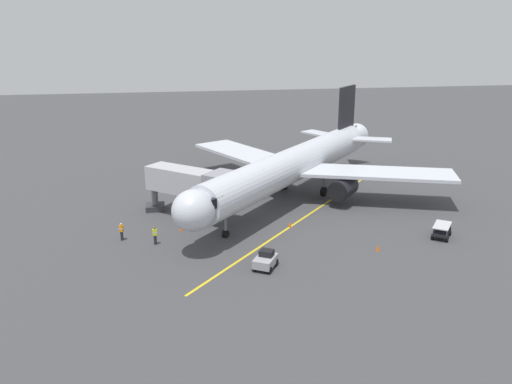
# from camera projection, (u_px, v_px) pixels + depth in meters

# --- Properties ---
(ground_plane) EXTENTS (220.00, 220.00, 0.00)m
(ground_plane) POSITION_uv_depth(u_px,v_px,m) (294.00, 199.00, 60.70)
(ground_plane) COLOR #424244
(apron_lead_in_line) EXTENTS (26.56, 30.22, 0.01)m
(apron_lead_in_line) POSITION_uv_depth(u_px,v_px,m) (306.00, 217.00, 55.01)
(apron_lead_in_line) COLOR yellow
(apron_lead_in_line) RESTS_ON ground
(airplane) EXTENTS (32.45, 33.58, 11.50)m
(airplane) POSITION_uv_depth(u_px,v_px,m) (294.00, 165.00, 59.69)
(airplane) COLOR silver
(airplane) RESTS_ON ground
(jet_bridge) EXTENTS (9.87, 9.06, 5.40)m
(jet_bridge) POSITION_uv_depth(u_px,v_px,m) (195.00, 184.00, 53.24)
(jet_bridge) COLOR #B7B7BC
(jet_bridge) RESTS_ON ground
(ground_crew_marshaller) EXTENTS (0.47, 0.41, 1.71)m
(ground_crew_marshaller) POSITION_uv_depth(u_px,v_px,m) (121.00, 231.00, 48.67)
(ground_crew_marshaller) COLOR #23232D
(ground_crew_marshaller) RESTS_ON ground
(ground_crew_wing_walker) EXTENTS (0.42, 0.28, 1.71)m
(ground_crew_wing_walker) POSITION_uv_depth(u_px,v_px,m) (155.00, 235.00, 47.75)
(ground_crew_wing_walker) COLOR #23232D
(ground_crew_wing_walker) RESTS_ON ground
(baggage_cart_near_nose) EXTENTS (2.68, 2.92, 1.27)m
(baggage_cart_near_nose) POSITION_uv_depth(u_px,v_px,m) (442.00, 231.00, 49.40)
(baggage_cart_near_nose) COLOR black
(baggage_cart_near_nose) RESTS_ON ground
(tug_portside) EXTENTS (2.47, 2.74, 1.50)m
(tug_portside) POSITION_uv_depth(u_px,v_px,m) (265.00, 260.00, 43.05)
(tug_portside) COLOR #9E9EA3
(tug_portside) RESTS_ON ground
(safety_cone_nose_left) EXTENTS (0.32, 0.32, 0.55)m
(safety_cone_nose_left) POSITION_uv_depth(u_px,v_px,m) (290.00, 224.00, 52.06)
(safety_cone_nose_left) COLOR #F2590F
(safety_cone_nose_left) RESTS_ON ground
(safety_cone_nose_right) EXTENTS (0.32, 0.32, 0.55)m
(safety_cone_nose_right) POSITION_uv_depth(u_px,v_px,m) (181.00, 228.00, 51.24)
(safety_cone_nose_right) COLOR #F2590F
(safety_cone_nose_right) RESTS_ON ground
(safety_cone_wing_port) EXTENTS (0.32, 0.32, 0.55)m
(safety_cone_wing_port) POSITION_uv_depth(u_px,v_px,m) (378.00, 248.00, 46.56)
(safety_cone_wing_port) COLOR #F2590F
(safety_cone_wing_port) RESTS_ON ground
(safety_cone_wing_starboard) EXTENTS (0.32, 0.32, 0.55)m
(safety_cone_wing_starboard) POSITION_uv_depth(u_px,v_px,m) (266.00, 258.00, 44.40)
(safety_cone_wing_starboard) COLOR #F2590F
(safety_cone_wing_starboard) RESTS_ON ground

